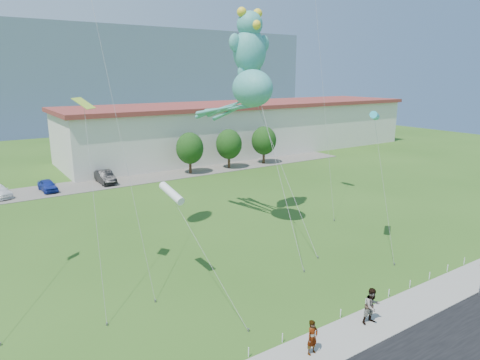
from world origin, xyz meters
The scene contains 18 objects.
ground centered at (0.00, 0.00, 0.00)m, with size 160.00×160.00×0.00m, color #2C5317.
sidewalk centered at (0.00, -2.75, 0.05)m, with size 80.00×2.50×0.10m, color gray.
parking_strip centered at (0.00, 35.00, 0.03)m, with size 70.00×6.00×0.06m, color #59544C.
hill_ridge centered at (0.00, 120.00, 12.50)m, with size 160.00×50.00×25.00m, color slate.
warehouse centered at (26.00, 44.00, 4.12)m, with size 61.00×15.00×8.20m.
rope_fence centered at (0.00, -1.30, 0.25)m, with size 26.05×0.05×0.50m.
tree_near centered at (10.00, 34.00, 3.39)m, with size 3.60×3.60×5.47m.
tree_mid centered at (16.00, 34.00, 3.39)m, with size 3.60×3.60×5.47m.
tree_far centered at (22.00, 34.00, 3.39)m, with size 3.60×3.60×5.47m.
pedestrian_left centered at (-2.47, -2.81, 0.94)m, with size 0.61×0.40×1.68m, color gray.
pedestrian_right centered at (1.83, -2.64, 1.07)m, with size 0.95×0.74×1.95m, color gray.
parked_car_blue centered at (-7.35, 34.82, 0.70)m, with size 1.51×3.75×1.28m, color navy.
parked_car_black centered at (-0.90, 35.00, 0.80)m, with size 1.57×4.51×1.49m, color black.
octopus_kite centered at (4.42, 13.03, 11.02)m, with size 2.88×14.36×13.10m.
teddy_bear_kite centered at (5.76, 14.29, 14.98)m, with size 3.84×10.59×17.87m.
small_kite_white centered at (-4.53, 7.60, 5.67)m, with size 0.97×8.47×6.15m.
small_kite_yellow centered at (-8.72, 9.70, 9.84)m, with size 1.82×6.16×11.52m.
small_kite_cyan centered at (9.44, 4.28, 9.85)m, with size 0.87×4.23×10.36m.
Camera 1 is at (-14.82, -15.46, 12.69)m, focal length 32.00 mm.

